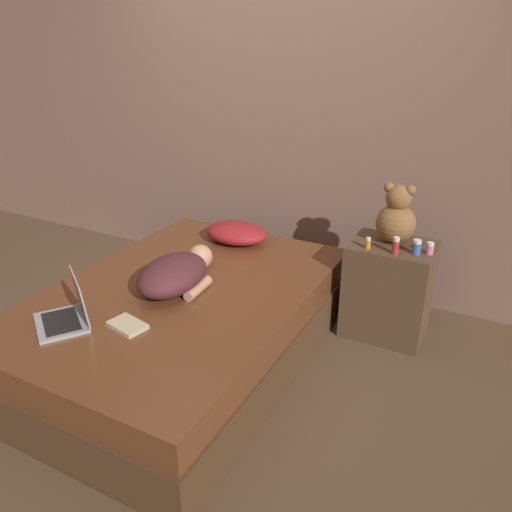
{
  "coord_description": "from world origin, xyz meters",
  "views": [
    {
      "loc": [
        1.58,
        -2.08,
        1.81
      ],
      "look_at": [
        0.36,
        0.26,
        0.62
      ],
      "focal_mm": 35.0,
      "sensor_mm": 36.0,
      "label": 1
    }
  ],
  "objects_px": {
    "pillow": "(236,233)",
    "person_lying": "(176,273)",
    "bottle_orange": "(368,243)",
    "bottle_red": "(396,246)",
    "bottle_blue": "(417,247)",
    "laptop": "(68,313)",
    "book": "(127,325)",
    "bottle_pink": "(430,248)",
    "teddy_bear": "(396,217)"
  },
  "relations": [
    {
      "from": "teddy_bear",
      "to": "book",
      "type": "distance_m",
      "value": 1.7
    },
    {
      "from": "laptop",
      "to": "book",
      "type": "bearing_deg",
      "value": 53.75
    },
    {
      "from": "bottle_pink",
      "to": "bottle_blue",
      "type": "bearing_deg",
      "value": -150.79
    },
    {
      "from": "bottle_blue",
      "to": "bottle_red",
      "type": "distance_m",
      "value": 0.12
    },
    {
      "from": "bottle_orange",
      "to": "bottle_pink",
      "type": "distance_m",
      "value": 0.35
    },
    {
      "from": "laptop",
      "to": "bottle_orange",
      "type": "bearing_deg",
      "value": 81.19
    },
    {
      "from": "bottle_pink",
      "to": "teddy_bear",
      "type": "bearing_deg",
      "value": 158.48
    },
    {
      "from": "laptop",
      "to": "book",
      "type": "xyz_separation_m",
      "value": [
        0.3,
        0.1,
        -0.04
      ]
    },
    {
      "from": "laptop",
      "to": "teddy_bear",
      "type": "relative_size",
      "value": 1.04
    },
    {
      "from": "person_lying",
      "to": "book",
      "type": "height_order",
      "value": "person_lying"
    },
    {
      "from": "pillow",
      "to": "book",
      "type": "bearing_deg",
      "value": -86.71
    },
    {
      "from": "pillow",
      "to": "person_lying",
      "type": "distance_m",
      "value": 0.77
    },
    {
      "from": "pillow",
      "to": "laptop",
      "type": "relative_size",
      "value": 1.17
    },
    {
      "from": "bottle_orange",
      "to": "book",
      "type": "relative_size",
      "value": 0.33
    },
    {
      "from": "book",
      "to": "laptop",
      "type": "bearing_deg",
      "value": -161.2
    },
    {
      "from": "pillow",
      "to": "bottle_pink",
      "type": "xyz_separation_m",
      "value": [
        1.31,
        -0.01,
        0.14
      ]
    },
    {
      "from": "person_lying",
      "to": "pillow",
      "type": "bearing_deg",
      "value": 88.46
    },
    {
      "from": "laptop",
      "to": "teddy_bear",
      "type": "distance_m",
      "value": 1.95
    },
    {
      "from": "teddy_bear",
      "to": "bottle_orange",
      "type": "height_order",
      "value": "teddy_bear"
    },
    {
      "from": "pillow",
      "to": "bottle_pink",
      "type": "bearing_deg",
      "value": -0.36
    },
    {
      "from": "pillow",
      "to": "laptop",
      "type": "height_order",
      "value": "laptop"
    },
    {
      "from": "pillow",
      "to": "teddy_bear",
      "type": "bearing_deg",
      "value": 4.38
    },
    {
      "from": "pillow",
      "to": "person_lying",
      "type": "xyz_separation_m",
      "value": [
        0.04,
        -0.77,
        0.02
      ]
    },
    {
      "from": "bottle_pink",
      "to": "book",
      "type": "relative_size",
      "value": 0.33
    },
    {
      "from": "pillow",
      "to": "bottle_red",
      "type": "height_order",
      "value": "bottle_red"
    },
    {
      "from": "bottle_orange",
      "to": "book",
      "type": "xyz_separation_m",
      "value": [
        -0.9,
        -1.14,
        -0.2
      ]
    },
    {
      "from": "bottle_red",
      "to": "laptop",
      "type": "bearing_deg",
      "value": -137.57
    },
    {
      "from": "pillow",
      "to": "bottle_pink",
      "type": "distance_m",
      "value": 1.32
    },
    {
      "from": "laptop",
      "to": "book",
      "type": "relative_size",
      "value": 1.79
    },
    {
      "from": "pillow",
      "to": "book",
      "type": "relative_size",
      "value": 2.09
    },
    {
      "from": "pillow",
      "to": "bottle_blue",
      "type": "relative_size",
      "value": 5.04
    },
    {
      "from": "bottle_orange",
      "to": "teddy_bear",
      "type": "bearing_deg",
      "value": 58.08
    },
    {
      "from": "bottle_orange",
      "to": "book",
      "type": "bearing_deg",
      "value": -128.07
    },
    {
      "from": "bottle_red",
      "to": "bottle_orange",
      "type": "bearing_deg",
      "value": 178.44
    },
    {
      "from": "teddy_bear",
      "to": "bottle_blue",
      "type": "height_order",
      "value": "teddy_bear"
    },
    {
      "from": "bottle_orange",
      "to": "bottle_red",
      "type": "height_order",
      "value": "bottle_red"
    },
    {
      "from": "bottle_pink",
      "to": "bottle_blue",
      "type": "xyz_separation_m",
      "value": [
        -0.07,
        -0.04,
        0.01
      ]
    },
    {
      "from": "pillow",
      "to": "bottle_blue",
      "type": "xyz_separation_m",
      "value": [
        1.24,
        -0.05,
        0.15
      ]
    },
    {
      "from": "bottle_blue",
      "to": "bottle_orange",
      "type": "bearing_deg",
      "value": -169.44
    },
    {
      "from": "laptop",
      "to": "bottle_blue",
      "type": "xyz_separation_m",
      "value": [
        1.47,
        1.3,
        0.17
      ]
    },
    {
      "from": "bottle_orange",
      "to": "book",
      "type": "distance_m",
      "value": 1.47
    },
    {
      "from": "laptop",
      "to": "bottle_pink",
      "type": "bearing_deg",
      "value": 75.95
    },
    {
      "from": "person_lying",
      "to": "bottle_blue",
      "type": "height_order",
      "value": "bottle_blue"
    },
    {
      "from": "bottle_orange",
      "to": "book",
      "type": "height_order",
      "value": "bottle_orange"
    },
    {
      "from": "person_lying",
      "to": "bottle_orange",
      "type": "relative_size",
      "value": 9.38
    },
    {
      "from": "teddy_bear",
      "to": "bottle_red",
      "type": "distance_m",
      "value": 0.22
    },
    {
      "from": "bottle_orange",
      "to": "bottle_red",
      "type": "xyz_separation_m",
      "value": [
        0.16,
        -0.0,
        0.02
      ]
    },
    {
      "from": "person_lying",
      "to": "bottle_blue",
      "type": "relative_size",
      "value": 7.42
    },
    {
      "from": "teddy_bear",
      "to": "bottle_pink",
      "type": "relative_size",
      "value": 5.12
    },
    {
      "from": "bottle_orange",
      "to": "bottle_pink",
      "type": "height_order",
      "value": "bottle_pink"
    }
  ]
}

